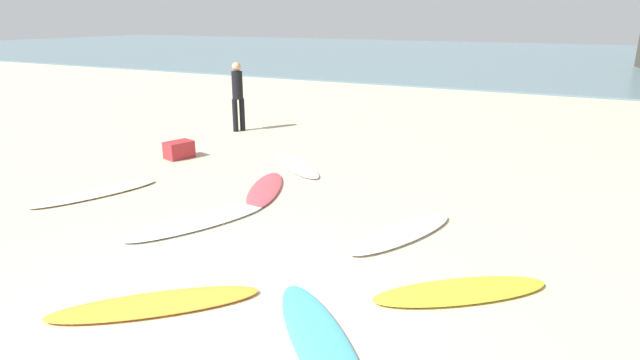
{
  "coord_description": "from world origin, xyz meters",
  "views": [
    {
      "loc": [
        2.92,
        -3.45,
        2.94
      ],
      "look_at": [
        -0.85,
        3.93,
        0.3
      ],
      "focal_mm": 29.11,
      "sensor_mm": 36.0,
      "label": 1
    }
  ],
  "objects_px": {
    "surfboard_6": "(296,165)",
    "surfboard_7": "(461,291)",
    "surfboard_4": "(96,193)",
    "surfboard_5": "(156,304)",
    "surfboard_2": "(265,189)",
    "surfboard_3": "(320,342)",
    "beach_cooler": "(179,150)",
    "beachgoer_near": "(238,93)",
    "surfboard_1": "(402,233)",
    "surfboard_8": "(199,222)"
  },
  "relations": [
    {
      "from": "surfboard_6",
      "to": "surfboard_8",
      "type": "distance_m",
      "value": 3.3
    },
    {
      "from": "surfboard_7",
      "to": "surfboard_8",
      "type": "xyz_separation_m",
      "value": [
        -3.9,
        0.28,
        -0.01
      ]
    },
    {
      "from": "surfboard_8",
      "to": "beachgoer_near",
      "type": "height_order",
      "value": "beachgoer_near"
    },
    {
      "from": "surfboard_4",
      "to": "surfboard_5",
      "type": "xyz_separation_m",
      "value": [
        3.5,
        -2.22,
        0.0
      ]
    },
    {
      "from": "surfboard_2",
      "to": "surfboard_3",
      "type": "distance_m",
      "value": 4.55
    },
    {
      "from": "surfboard_2",
      "to": "surfboard_5",
      "type": "distance_m",
      "value": 3.86
    },
    {
      "from": "surfboard_5",
      "to": "beach_cooler",
      "type": "relative_size",
      "value": 3.8
    },
    {
      "from": "surfboard_4",
      "to": "surfboard_8",
      "type": "relative_size",
      "value": 0.95
    },
    {
      "from": "surfboard_4",
      "to": "beachgoer_near",
      "type": "distance_m",
      "value": 5.53
    },
    {
      "from": "surfboard_4",
      "to": "beach_cooler",
      "type": "height_order",
      "value": "beach_cooler"
    },
    {
      "from": "surfboard_2",
      "to": "surfboard_4",
      "type": "height_order",
      "value": "surfboard_2"
    },
    {
      "from": "surfboard_5",
      "to": "surfboard_4",
      "type": "bearing_deg",
      "value": -164.7
    },
    {
      "from": "surfboard_8",
      "to": "surfboard_6",
      "type": "bearing_deg",
      "value": 117.05
    },
    {
      "from": "surfboard_2",
      "to": "surfboard_4",
      "type": "relative_size",
      "value": 0.93
    },
    {
      "from": "surfboard_6",
      "to": "beach_cooler",
      "type": "relative_size",
      "value": 3.58
    },
    {
      "from": "surfboard_1",
      "to": "surfboard_5",
      "type": "height_order",
      "value": "surfboard_1"
    },
    {
      "from": "surfboard_1",
      "to": "surfboard_7",
      "type": "xyz_separation_m",
      "value": [
        1.09,
        -1.23,
        -0.0
      ]
    },
    {
      "from": "surfboard_1",
      "to": "surfboard_3",
      "type": "height_order",
      "value": "surfboard_1"
    },
    {
      "from": "surfboard_8",
      "to": "surfboard_2",
      "type": "bearing_deg",
      "value": 111.04
    },
    {
      "from": "surfboard_4",
      "to": "surfboard_5",
      "type": "relative_size",
      "value": 0.98
    },
    {
      "from": "beach_cooler",
      "to": "surfboard_1",
      "type": "bearing_deg",
      "value": -17.79
    },
    {
      "from": "surfboard_1",
      "to": "surfboard_8",
      "type": "bearing_deg",
      "value": 39.27
    },
    {
      "from": "surfboard_2",
      "to": "surfboard_8",
      "type": "xyz_separation_m",
      "value": [
        -0.06,
        -1.71,
        -0.0
      ]
    },
    {
      "from": "surfboard_2",
      "to": "beachgoer_near",
      "type": "distance_m",
      "value": 5.2
    },
    {
      "from": "surfboard_2",
      "to": "beach_cooler",
      "type": "xyz_separation_m",
      "value": [
        -2.86,
        1.04,
        0.15
      ]
    },
    {
      "from": "surfboard_3",
      "to": "surfboard_4",
      "type": "xyz_separation_m",
      "value": [
        -5.35,
        2.02,
        0.0
      ]
    },
    {
      "from": "surfboard_4",
      "to": "beach_cooler",
      "type": "distance_m",
      "value": 2.57
    },
    {
      "from": "surfboard_5",
      "to": "beachgoer_near",
      "type": "distance_m",
      "value": 8.81
    },
    {
      "from": "surfboard_1",
      "to": "surfboard_7",
      "type": "bearing_deg",
      "value": 152.28
    },
    {
      "from": "surfboard_3",
      "to": "surfboard_5",
      "type": "bearing_deg",
      "value": -37.89
    },
    {
      "from": "surfboard_7",
      "to": "surfboard_8",
      "type": "distance_m",
      "value": 3.91
    },
    {
      "from": "surfboard_8",
      "to": "beach_cooler",
      "type": "bearing_deg",
      "value": 158.6
    },
    {
      "from": "surfboard_5",
      "to": "surfboard_7",
      "type": "distance_m",
      "value": 3.3
    },
    {
      "from": "surfboard_2",
      "to": "surfboard_7",
      "type": "distance_m",
      "value": 4.33
    },
    {
      "from": "beachgoer_near",
      "to": "beach_cooler",
      "type": "bearing_deg",
      "value": -140.5
    },
    {
      "from": "surfboard_6",
      "to": "beachgoer_near",
      "type": "bearing_deg",
      "value": 91.55
    },
    {
      "from": "surfboard_5",
      "to": "beachgoer_near",
      "type": "xyz_separation_m",
      "value": [
        -4.35,
        7.6,
        0.97
      ]
    },
    {
      "from": "surfboard_6",
      "to": "surfboard_4",
      "type": "bearing_deg",
      "value": -176.54
    },
    {
      "from": "surfboard_4",
      "to": "surfboard_8",
      "type": "bearing_deg",
      "value": 15.12
    },
    {
      "from": "beachgoer_near",
      "to": "surfboard_3",
      "type": "bearing_deg",
      "value": -109.68
    },
    {
      "from": "beach_cooler",
      "to": "surfboard_7",
      "type": "bearing_deg",
      "value": -24.32
    },
    {
      "from": "surfboard_2",
      "to": "surfboard_3",
      "type": "height_order",
      "value": "surfboard_2"
    },
    {
      "from": "surfboard_1",
      "to": "beachgoer_near",
      "type": "relative_size",
      "value": 1.14
    },
    {
      "from": "surfboard_1",
      "to": "surfboard_5",
      "type": "relative_size",
      "value": 0.94
    },
    {
      "from": "beachgoer_near",
      "to": "surfboard_5",
      "type": "bearing_deg",
      "value": -119.84
    },
    {
      "from": "surfboard_6",
      "to": "surfboard_7",
      "type": "bearing_deg",
      "value": -92.19
    },
    {
      "from": "surfboard_2",
      "to": "surfboard_8",
      "type": "bearing_deg",
      "value": -114.39
    },
    {
      "from": "surfboard_4",
      "to": "surfboard_3",
      "type": "bearing_deg",
      "value": -0.58
    },
    {
      "from": "surfboard_4",
      "to": "surfboard_5",
      "type": "height_order",
      "value": "surfboard_5"
    },
    {
      "from": "surfboard_1",
      "to": "surfboard_2",
      "type": "xyz_separation_m",
      "value": [
        -2.75,
        0.76,
        -0.01
      ]
    }
  ]
}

